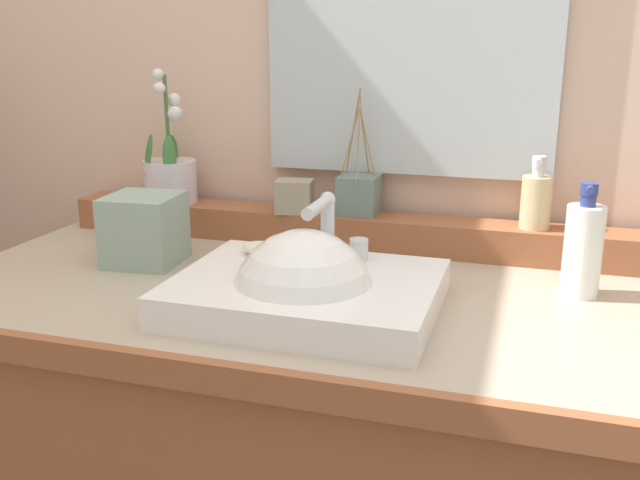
% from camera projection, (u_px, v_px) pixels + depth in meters
% --- Properties ---
extents(wall_back, '(3.02, 0.20, 2.43)m').
position_uv_depth(wall_back, '(384.00, 64.00, 1.51)').
color(wall_back, beige).
rests_on(wall_back, ground).
extents(back_ledge, '(1.29, 0.09, 0.07)m').
position_uv_depth(back_ledge, '(363.00, 231.00, 1.44)').
color(back_ledge, '#965433').
rests_on(back_ledge, vanity_cabinet).
extents(sink_basin, '(0.41, 0.32, 0.26)m').
position_uv_depth(sink_basin, '(305.00, 297.00, 1.10)').
color(sink_basin, white).
rests_on(sink_basin, vanity_cabinet).
extents(soap_bar, '(0.07, 0.04, 0.02)m').
position_uv_depth(soap_bar, '(261.00, 248.00, 1.21)').
color(soap_bar, beige).
rests_on(soap_bar, sink_basin).
extents(potted_plant, '(0.11, 0.11, 0.28)m').
position_uv_depth(potted_plant, '(170.00, 173.00, 1.54)').
color(potted_plant, silver).
rests_on(potted_plant, back_ledge).
extents(soap_dispenser, '(0.06, 0.06, 0.14)m').
position_uv_depth(soap_dispenser, '(536.00, 200.00, 1.32)').
color(soap_dispenser, '#D9C08A').
rests_on(soap_dispenser, back_ledge).
extents(reed_diffuser, '(0.08, 0.08, 0.25)m').
position_uv_depth(reed_diffuser, '(359.00, 194.00, 1.43)').
color(reed_diffuser, slate).
rests_on(reed_diffuser, back_ledge).
extents(trinket_box, '(0.08, 0.07, 0.07)m').
position_uv_depth(trinket_box, '(294.00, 196.00, 1.45)').
color(trinket_box, gray).
rests_on(trinket_box, back_ledge).
extents(lotion_bottle, '(0.06, 0.07, 0.19)m').
position_uv_depth(lotion_bottle, '(583.00, 248.00, 1.16)').
color(lotion_bottle, white).
rests_on(lotion_bottle, vanity_cabinet).
extents(tissue_box, '(0.14, 0.14, 0.13)m').
position_uv_depth(tissue_box, '(144.00, 229.00, 1.33)').
color(tissue_box, '#8DA796').
rests_on(tissue_box, vanity_cabinet).
extents(mirror, '(0.58, 0.02, 0.56)m').
position_uv_depth(mirror, '(410.00, 30.00, 1.37)').
color(mirror, silver).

